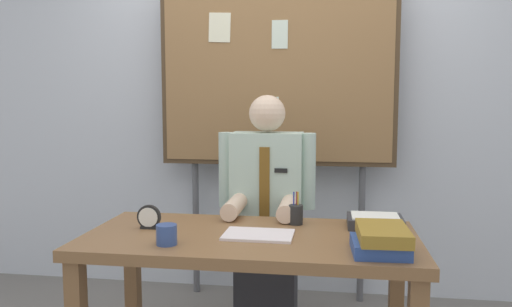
{
  "coord_description": "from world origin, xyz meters",
  "views": [
    {
      "loc": [
        0.35,
        -2.18,
        1.35
      ],
      "look_at": [
        0.0,
        0.18,
        1.09
      ],
      "focal_mm": 35.11,
      "sensor_mm": 36.0,
      "label": 1
    }
  ],
  "objects_px": {
    "person": "(267,224)",
    "coffee_mug": "(167,235)",
    "book_stack": "(381,240)",
    "desk": "(250,256)",
    "open_notebook": "(258,235)",
    "pen_holder": "(296,214)",
    "bulletin_board": "(277,74)",
    "desk_clock": "(149,218)",
    "paper_tray": "(375,221)"
  },
  "relations": [
    {
      "from": "book_stack",
      "to": "coffee_mug",
      "type": "xyz_separation_m",
      "value": [
        -0.88,
        -0.02,
        -0.01
      ]
    },
    {
      "from": "person",
      "to": "open_notebook",
      "type": "distance_m",
      "value": 0.63
    },
    {
      "from": "desk",
      "to": "book_stack",
      "type": "height_order",
      "value": "book_stack"
    },
    {
      "from": "desk_clock",
      "to": "pen_holder",
      "type": "xyz_separation_m",
      "value": [
        0.68,
        0.19,
        -0.0
      ]
    },
    {
      "from": "bulletin_board",
      "to": "book_stack",
      "type": "bearing_deg",
      "value": -66.47
    },
    {
      "from": "coffee_mug",
      "to": "book_stack",
      "type": "bearing_deg",
      "value": 1.09
    },
    {
      "from": "open_notebook",
      "to": "paper_tray",
      "type": "height_order",
      "value": "paper_tray"
    },
    {
      "from": "desk_clock",
      "to": "coffee_mug",
      "type": "bearing_deg",
      "value": -55.21
    },
    {
      "from": "desk",
      "to": "coffee_mug",
      "type": "xyz_separation_m",
      "value": [
        -0.32,
        -0.21,
        0.14
      ]
    },
    {
      "from": "person",
      "to": "book_stack",
      "type": "height_order",
      "value": "person"
    },
    {
      "from": "book_stack",
      "to": "desk_clock",
      "type": "distance_m",
      "value": 1.07
    },
    {
      "from": "coffee_mug",
      "to": "paper_tray",
      "type": "relative_size",
      "value": 0.34
    },
    {
      "from": "person",
      "to": "coffee_mug",
      "type": "xyz_separation_m",
      "value": [
        -0.32,
        -0.8,
        0.14
      ]
    },
    {
      "from": "open_notebook",
      "to": "paper_tray",
      "type": "bearing_deg",
      "value": 24.46
    },
    {
      "from": "desk_clock",
      "to": "paper_tray",
      "type": "xyz_separation_m",
      "value": [
        1.06,
        0.19,
        -0.02
      ]
    },
    {
      "from": "desk",
      "to": "pen_holder",
      "type": "height_order",
      "value": "pen_holder"
    },
    {
      "from": "coffee_mug",
      "to": "desk_clock",
      "type": "bearing_deg",
      "value": 124.79
    },
    {
      "from": "desk",
      "to": "paper_tray",
      "type": "distance_m",
      "value": 0.62
    },
    {
      "from": "open_notebook",
      "to": "coffee_mug",
      "type": "relative_size",
      "value": 3.53
    },
    {
      "from": "pen_holder",
      "to": "paper_tray",
      "type": "distance_m",
      "value": 0.38
    },
    {
      "from": "open_notebook",
      "to": "paper_tray",
      "type": "distance_m",
      "value": 0.58
    },
    {
      "from": "book_stack",
      "to": "open_notebook",
      "type": "relative_size",
      "value": 0.96
    },
    {
      "from": "bulletin_board",
      "to": "paper_tray",
      "type": "xyz_separation_m",
      "value": [
        0.57,
        -0.87,
        -0.74
      ]
    },
    {
      "from": "desk",
      "to": "pen_holder",
      "type": "xyz_separation_m",
      "value": [
        0.19,
        0.22,
        0.15
      ]
    },
    {
      "from": "desk",
      "to": "paper_tray",
      "type": "xyz_separation_m",
      "value": [
        0.57,
        0.22,
        0.13
      ]
    },
    {
      "from": "book_stack",
      "to": "coffee_mug",
      "type": "height_order",
      "value": "book_stack"
    },
    {
      "from": "person",
      "to": "coffee_mug",
      "type": "bearing_deg",
      "value": -111.8
    },
    {
      "from": "bulletin_board",
      "to": "paper_tray",
      "type": "height_order",
      "value": "bulletin_board"
    },
    {
      "from": "bulletin_board",
      "to": "pen_holder",
      "type": "bearing_deg",
      "value": -77.61
    },
    {
      "from": "coffee_mug",
      "to": "pen_holder",
      "type": "relative_size",
      "value": 0.55
    },
    {
      "from": "book_stack",
      "to": "pen_holder",
      "type": "height_order",
      "value": "pen_holder"
    },
    {
      "from": "desk_clock",
      "to": "paper_tray",
      "type": "distance_m",
      "value": 1.08
    },
    {
      "from": "book_stack",
      "to": "paper_tray",
      "type": "bearing_deg",
      "value": 88.52
    },
    {
      "from": "open_notebook",
      "to": "desk_clock",
      "type": "distance_m",
      "value": 0.54
    },
    {
      "from": "desk_clock",
      "to": "person",
      "type": "bearing_deg",
      "value": 48.9
    },
    {
      "from": "bulletin_board",
      "to": "open_notebook",
      "type": "distance_m",
      "value": 1.35
    },
    {
      "from": "desk_clock",
      "to": "pen_holder",
      "type": "bearing_deg",
      "value": 15.35
    },
    {
      "from": "person",
      "to": "desk_clock",
      "type": "bearing_deg",
      "value": -131.1
    },
    {
      "from": "coffee_mug",
      "to": "paper_tray",
      "type": "xyz_separation_m",
      "value": [
        0.89,
        0.43,
        -0.01
      ]
    },
    {
      "from": "desk",
      "to": "open_notebook",
      "type": "xyz_separation_m",
      "value": [
        0.04,
        -0.02,
        0.1
      ]
    },
    {
      "from": "desk",
      "to": "desk_clock",
      "type": "distance_m",
      "value": 0.51
    },
    {
      "from": "person",
      "to": "desk",
      "type": "bearing_deg",
      "value": -90.0
    },
    {
      "from": "bulletin_board",
      "to": "coffee_mug",
      "type": "height_order",
      "value": "bulletin_board"
    },
    {
      "from": "coffee_mug",
      "to": "bulletin_board",
      "type": "bearing_deg",
      "value": 76.14
    },
    {
      "from": "desk",
      "to": "person",
      "type": "height_order",
      "value": "person"
    },
    {
      "from": "book_stack",
      "to": "pen_holder",
      "type": "xyz_separation_m",
      "value": [
        -0.37,
        0.41,
        -0.0
      ]
    },
    {
      "from": "pen_holder",
      "to": "open_notebook",
      "type": "bearing_deg",
      "value": -121.89
    },
    {
      "from": "desk",
      "to": "coffee_mug",
      "type": "relative_size",
      "value": 17.12
    },
    {
      "from": "person",
      "to": "pen_holder",
      "type": "xyz_separation_m",
      "value": [
        0.19,
        -0.37,
        0.15
      ]
    },
    {
      "from": "book_stack",
      "to": "pen_holder",
      "type": "distance_m",
      "value": 0.55
    }
  ]
}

